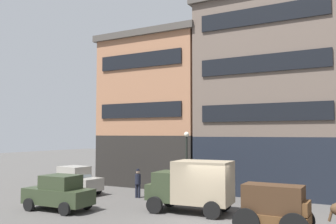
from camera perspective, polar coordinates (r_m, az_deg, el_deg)
ground_plane at (r=17.45m, az=6.52°, el=-16.64°), size 120.00×120.00×0.00m
building_far_left at (r=29.15m, az=-1.63°, el=0.42°), size 8.73×5.74×11.80m
building_center_left at (r=25.89m, az=15.99°, el=2.86°), size 10.08×5.74×13.44m
cargo_wagon at (r=15.38m, az=16.35°, el=-13.96°), size 2.91×1.53×1.98m
delivery_truck_near at (r=18.89m, az=3.80°, el=-11.23°), size 4.47×2.42×2.62m
sedan_dark at (r=25.26m, az=-14.33°, el=-10.32°), size 3.84×2.16×1.83m
sedan_light at (r=20.33m, az=-16.72°, el=-11.99°), size 3.76×1.97×1.83m
pedestrian_officer at (r=23.26m, az=-4.74°, el=-10.85°), size 0.50×0.50×1.79m
streetlamp_curbside at (r=23.24m, az=2.93°, el=-6.68°), size 0.32×0.32×4.12m
fire_hydrant_curbside at (r=21.57m, az=16.27°, el=-12.81°), size 0.24×0.24×0.83m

